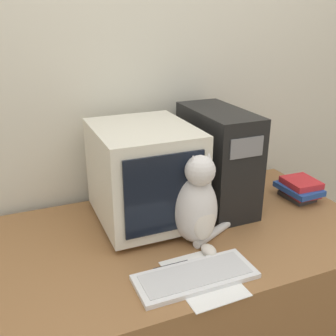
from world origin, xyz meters
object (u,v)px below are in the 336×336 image
at_px(keyboard, 195,276).
at_px(cat, 196,206).
at_px(crt_monitor, 144,174).
at_px(computer_tower, 217,159).
at_px(pen, 171,265).
at_px(book_stack, 299,189).

height_order(keyboard, cat, cat).
height_order(crt_monitor, keyboard, crt_monitor).
bearing_deg(computer_tower, pen, -136.04).
xyz_separation_m(crt_monitor, cat, (0.13, -0.24, -0.06)).
relative_size(crt_monitor, computer_tower, 1.03).
bearing_deg(computer_tower, cat, -132.19).
distance_m(computer_tower, pen, 0.59).
distance_m(keyboard, pen, 0.11).
bearing_deg(pen, crt_monitor, 85.13).
xyz_separation_m(keyboard, book_stack, (0.76, 0.37, 0.04)).
bearing_deg(crt_monitor, computer_tower, 2.87).
distance_m(computer_tower, keyboard, 0.63).
distance_m(keyboard, book_stack, 0.85).
xyz_separation_m(computer_tower, book_stack, (0.41, -0.11, -0.18)).
xyz_separation_m(cat, book_stack, (0.65, 0.15, -0.11)).
bearing_deg(book_stack, pen, -161.23).
distance_m(crt_monitor, book_stack, 0.80).
xyz_separation_m(cat, pen, (-0.16, -0.12, -0.16)).
bearing_deg(cat, computer_tower, 44.06).
bearing_deg(pen, keyboard, -62.57).
height_order(crt_monitor, cat, crt_monitor).
xyz_separation_m(computer_tower, cat, (-0.24, -0.26, -0.07)).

